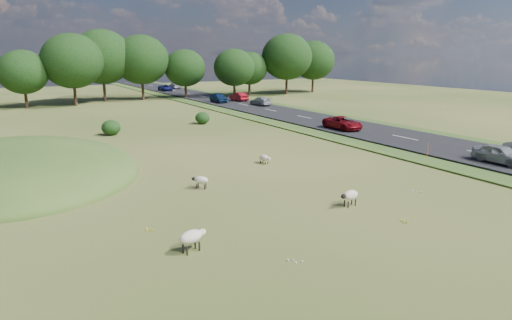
{
  "coord_description": "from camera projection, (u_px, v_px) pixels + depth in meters",
  "views": [
    {
      "loc": [
        -12.22,
        -21.32,
        7.8
      ],
      "look_at": [
        2.0,
        4.0,
        1.0
      ],
      "focal_mm": 32.0,
      "sensor_mm": 36.0,
      "label": 1
    }
  ],
  "objects": [
    {
      "name": "ground",
      "position": [
        154.0,
        139.0,
        42.69
      ],
      "size": [
        160.0,
        160.0,
        0.0
      ],
      "primitive_type": "plane",
      "color": "#39541A",
      "rests_on": "ground"
    },
    {
      "name": "mound",
      "position": [
        13.0,
        174.0,
        30.17
      ],
      "size": [
        16.0,
        20.0,
        4.0
      ],
      "primitive_type": "ellipsoid",
      "color": "#33561E",
      "rests_on": "ground"
    },
    {
      "name": "road",
      "position": [
        278.0,
        113.0,
        60.68
      ],
      "size": [
        8.0,
        150.0,
        0.25
      ],
      "primitive_type": "cube",
      "color": "black",
      "rests_on": "ground"
    },
    {
      "name": "treeline",
      "position": [
        77.0,
        62.0,
        70.77
      ],
      "size": [
        96.28,
        14.66,
        11.7
      ],
      "color": "black",
      "rests_on": "ground"
    },
    {
      "name": "shrubs",
      "position": [
        90.0,
        124.0,
        46.62
      ],
      "size": [
        22.84,
        8.58,
        1.56
      ],
      "color": "black",
      "rests_on": "ground"
    },
    {
      "name": "marker_post",
      "position": [
        427.0,
        151.0,
        34.53
      ],
      "size": [
        0.06,
        0.06,
        1.2
      ],
      "primitive_type": "cylinder",
      "color": "#D8590C",
      "rests_on": "ground"
    },
    {
      "name": "sheep_0",
      "position": [
        192.0,
        237.0,
        18.24
      ],
      "size": [
        1.33,
        0.83,
        0.93
      ],
      "rotation": [
        0.0,
        0.0,
        0.28
      ],
      "color": "beige",
      "rests_on": "ground"
    },
    {
      "name": "sheep_1",
      "position": [
        350.0,
        195.0,
        23.7
      ],
      "size": [
        1.25,
        0.69,
        0.87
      ],
      "rotation": [
        0.0,
        0.0,
        3.31
      ],
      "color": "beige",
      "rests_on": "ground"
    },
    {
      "name": "sheep_2",
      "position": [
        201.0,
        180.0,
        26.84
      ],
      "size": [
        0.95,
        0.99,
        0.76
      ],
      "rotation": [
        0.0,
        0.0,
        2.32
      ],
      "color": "beige",
      "rests_on": "ground"
    },
    {
      "name": "sheep_3",
      "position": [
        264.0,
        158.0,
        33.03
      ],
      "size": [
        0.65,
        1.17,
        0.65
      ],
      "rotation": [
        0.0,
        0.0,
        4.89
      ],
      "color": "beige",
      "rests_on": "ground"
    },
    {
      "name": "car_1",
      "position": [
        165.0,
        88.0,
        94.46
      ],
      "size": [
        2.05,
        4.44,
        1.23
      ],
      "primitive_type": "imported",
      "color": "navy",
      "rests_on": "road"
    },
    {
      "name": "car_2",
      "position": [
        174.0,
        85.0,
        100.77
      ],
      "size": [
        1.86,
        4.57,
        1.33
      ],
      "primitive_type": "imported",
      "rotation": [
        0.0,
        0.0,
        3.14
      ],
      "color": "#ADB0B5",
      "rests_on": "road"
    },
    {
      "name": "car_3",
      "position": [
        219.0,
        98.0,
        72.06
      ],
      "size": [
        1.71,
        4.26,
        1.45
      ],
      "primitive_type": "imported",
      "color": "navy",
      "rests_on": "road"
    },
    {
      "name": "car_4",
      "position": [
        239.0,
        97.0,
        74.27
      ],
      "size": [
        1.46,
        4.19,
        1.38
      ],
      "primitive_type": "imported",
      "rotation": [
        0.0,
        0.0,
        3.14
      ],
      "color": "maroon",
      "rests_on": "road"
    },
    {
      "name": "car_5",
      "position": [
        261.0,
        101.0,
        68.2
      ],
      "size": [
        1.75,
        4.31,
        1.25
      ],
      "primitive_type": "imported",
      "rotation": [
        0.0,
        0.0,
        3.14
      ],
      "color": "#A8ABB0",
      "rests_on": "road"
    },
    {
      "name": "car_6",
      "position": [
        501.0,
        154.0,
        32.03
      ],
      "size": [
        1.56,
        3.87,
        1.32
      ],
      "primitive_type": "imported",
      "color": "#9EA0A5",
      "rests_on": "road"
    },
    {
      "name": "car_7",
      "position": [
        343.0,
        123.0,
        46.5
      ],
      "size": [
        2.12,
        4.61,
        1.28
      ],
      "primitive_type": "imported",
      "color": "maroon",
      "rests_on": "road"
    }
  ]
}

